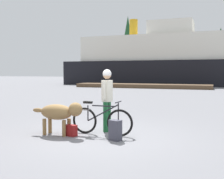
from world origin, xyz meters
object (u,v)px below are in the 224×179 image
object	(u,v)px
handbag_pannier	(71,130)
person_cyclist	(107,94)
ferry_boat	(154,62)
backpack	(115,130)
dog	(60,112)
bicycle	(101,120)

from	to	relation	value
handbag_pannier	person_cyclist	bearing A→B (deg)	52.46
person_cyclist	ferry_boat	xyz separation A→B (m)	(-4.60, 28.78, 1.98)
backpack	handbag_pannier	distance (m)	1.26
dog	ferry_boat	xyz separation A→B (m)	(-3.59, 29.66, 2.44)
bicycle	ferry_boat	size ratio (longest dim) A/B	0.08
bicycle	backpack	bearing A→B (deg)	-37.98
dog	backpack	xyz separation A→B (m)	(1.58, -0.04, -0.35)
dog	ferry_boat	distance (m)	29.98
bicycle	handbag_pannier	size ratio (longest dim) A/B	5.37
bicycle	dog	distance (m)	1.12
dog	handbag_pannier	size ratio (longest dim) A/B	4.65
bicycle	ferry_boat	xyz separation A→B (m)	(-4.62, 29.28, 2.65)
dog	backpack	size ratio (longest dim) A/B	2.97
handbag_pannier	ferry_boat	distance (m)	30.06
bicycle	handbag_pannier	world-z (taller)	bicycle
person_cyclist	ferry_boat	size ratio (longest dim) A/B	0.08
bicycle	ferry_boat	world-z (taller)	ferry_boat
bicycle	backpack	xyz separation A→B (m)	(0.54, -0.43, -0.13)
person_cyclist	backpack	xyz separation A→B (m)	(0.57, -0.92, -0.80)
person_cyclist	ferry_boat	bearing A→B (deg)	99.07
bicycle	ferry_boat	bearing A→B (deg)	98.98
person_cyclist	dog	xyz separation A→B (m)	(-1.00, -0.88, -0.45)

